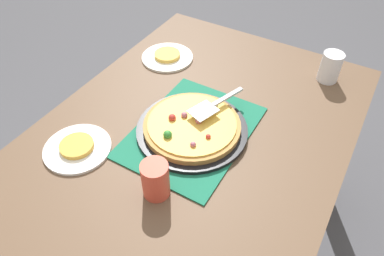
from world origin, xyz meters
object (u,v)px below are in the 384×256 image
(cup_far, at_px, (155,180))
(pizza_pan, at_px, (192,129))
(served_slice_right, at_px, (77,146))
(cup_near, at_px, (330,67))
(plate_near_left, at_px, (167,57))
(served_slice_left, at_px, (167,55))
(pizza, at_px, (192,125))
(pizza_server, at_px, (214,105))
(plate_far_right, at_px, (78,148))

(cup_far, bearing_deg, pizza_pan, -172.33)
(pizza_pan, height_order, served_slice_right, served_slice_right)
(cup_near, bearing_deg, cup_far, -19.42)
(plate_near_left, relative_size, served_slice_left, 2.00)
(plate_near_left, bearing_deg, pizza, 43.68)
(cup_near, bearing_deg, pizza, -30.83)
(pizza, distance_m, served_slice_right, 0.38)
(pizza_pan, height_order, pizza_server, pizza_server)
(served_slice_right, xyz_separation_m, cup_far, (0.01, 0.32, 0.04))
(pizza, height_order, served_slice_left, pizza)
(pizza, relative_size, served_slice_left, 3.00)
(plate_near_left, xyz_separation_m, cup_far, (0.60, 0.35, 0.06))
(pizza, xyz_separation_m, served_slice_left, (-0.33, -0.32, -0.02))
(plate_near_left, xyz_separation_m, served_slice_right, (0.59, 0.03, 0.01))
(served_slice_left, xyz_separation_m, cup_far, (0.60, 0.35, 0.04))
(plate_near_left, bearing_deg, served_slice_right, 3.39)
(pizza_pan, bearing_deg, served_slice_right, -47.61)
(plate_far_right, relative_size, pizza_server, 0.95)
(plate_near_left, distance_m, served_slice_left, 0.01)
(plate_near_left, bearing_deg, pizza_server, 55.57)
(cup_far, xyz_separation_m, pizza_server, (-0.36, -0.00, 0.01))
(pizza_pan, xyz_separation_m, plate_far_right, (0.26, -0.28, -0.01))
(cup_near, bearing_deg, plate_far_right, -37.23)
(plate_far_right, relative_size, cup_near, 1.83)
(pizza, distance_m, plate_far_right, 0.38)
(served_slice_right, xyz_separation_m, cup_near, (-0.79, 0.60, 0.04))
(plate_far_right, relative_size, served_slice_left, 2.00)
(served_slice_left, xyz_separation_m, cup_near, (-0.20, 0.63, 0.04))
(pizza_pan, distance_m, cup_far, 0.27)
(pizza_pan, bearing_deg, pizza, -32.88)
(plate_near_left, xyz_separation_m, pizza_server, (0.24, 0.35, 0.06))
(served_slice_right, height_order, cup_far, cup_far)
(served_slice_left, bearing_deg, cup_near, 107.36)
(pizza_pan, xyz_separation_m, plate_near_left, (-0.33, -0.32, -0.01))
(plate_near_left, height_order, cup_near, cup_near)
(plate_far_right, bearing_deg, pizza_pan, 132.39)
(pizza_pan, distance_m, pizza_server, 0.11)
(pizza, distance_m, cup_near, 0.62)
(pizza, relative_size, plate_near_left, 1.50)
(plate_far_right, bearing_deg, served_slice_left, -176.61)
(pizza_pan, height_order, cup_far, cup_far)
(pizza_server, bearing_deg, cup_far, 0.60)
(plate_near_left, relative_size, cup_far, 1.83)
(pizza_pan, height_order, served_slice_left, served_slice_left)
(pizza_pan, distance_m, pizza, 0.02)
(plate_near_left, distance_m, cup_far, 0.70)
(cup_far, bearing_deg, served_slice_left, -149.40)
(pizza, relative_size, pizza_server, 1.43)
(served_slice_right, distance_m, cup_near, 0.99)
(served_slice_left, bearing_deg, cup_far, 30.60)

